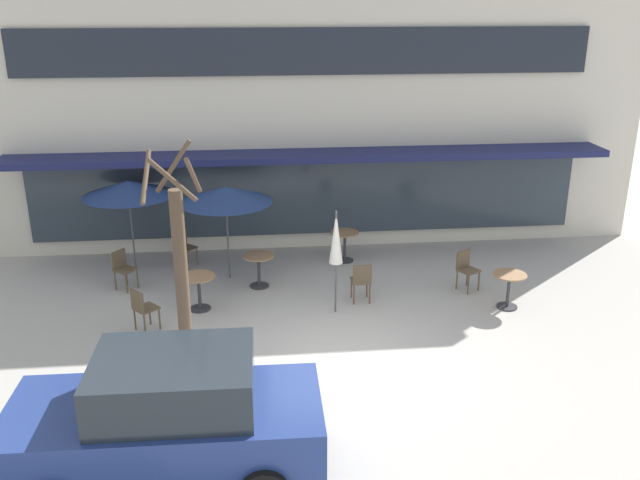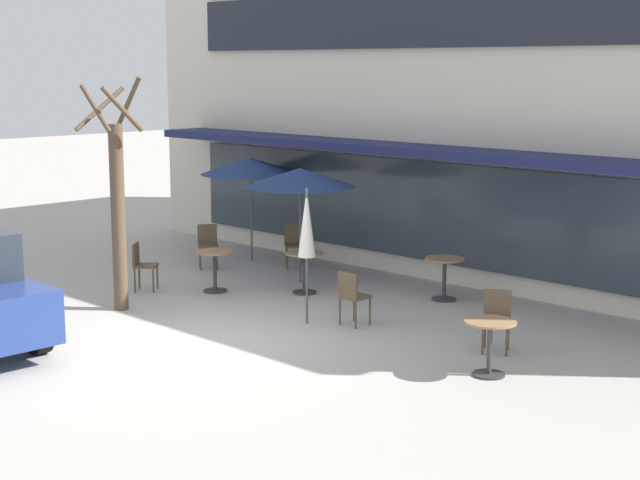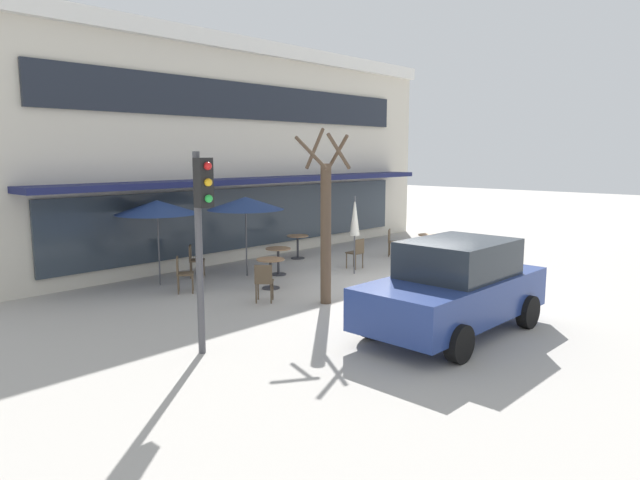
# 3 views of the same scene
# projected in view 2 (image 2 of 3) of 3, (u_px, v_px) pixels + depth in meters

# --- Properties ---
(ground_plane) EXTENTS (80.00, 80.00, 0.00)m
(ground_plane) POSITION_uv_depth(u_px,v_px,m) (199.00, 346.00, 14.49)
(ground_plane) COLOR #ADA8A0
(building_facade) EXTENTS (17.31, 9.10, 6.90)m
(building_facade) POSITION_uv_depth(u_px,v_px,m) (564.00, 96.00, 20.87)
(building_facade) COLOR beige
(building_facade) RESTS_ON ground
(cafe_table_near_wall) EXTENTS (0.70, 0.70, 0.76)m
(cafe_table_near_wall) POSITION_uv_depth(u_px,v_px,m) (444.00, 272.00, 17.26)
(cafe_table_near_wall) COLOR #333338
(cafe_table_near_wall) RESTS_ON ground
(cafe_table_streetside) EXTENTS (0.70, 0.70, 0.76)m
(cafe_table_streetside) POSITION_uv_depth(u_px,v_px,m) (490.00, 338.00, 13.05)
(cafe_table_streetside) COLOR #333338
(cafe_table_streetside) RESTS_ON ground
(cafe_table_by_tree) EXTENTS (0.70, 0.70, 0.76)m
(cafe_table_by_tree) POSITION_uv_depth(u_px,v_px,m) (304.00, 265.00, 17.78)
(cafe_table_by_tree) COLOR #333338
(cafe_table_by_tree) RESTS_ON ground
(cafe_table_mid_patio) EXTENTS (0.70, 0.70, 0.76)m
(cafe_table_mid_patio) POSITION_uv_depth(u_px,v_px,m) (215.00, 264.00, 17.91)
(cafe_table_mid_patio) COLOR #333338
(cafe_table_mid_patio) RESTS_ON ground
(patio_umbrella_green_folded) EXTENTS (2.10, 2.10, 2.20)m
(patio_umbrella_green_folded) POSITION_uv_depth(u_px,v_px,m) (251.00, 166.00, 20.48)
(patio_umbrella_green_folded) COLOR #4C4C51
(patio_umbrella_green_folded) RESTS_ON ground
(patio_umbrella_cream_folded) EXTENTS (0.28, 0.28, 2.20)m
(patio_umbrella_cream_folded) POSITION_uv_depth(u_px,v_px,m) (307.00, 224.00, 15.48)
(patio_umbrella_cream_folded) COLOR #4C4C51
(patio_umbrella_cream_folded) RESTS_ON ground
(patio_umbrella_corner_open) EXTENTS (2.10, 2.10, 2.20)m
(patio_umbrella_corner_open) POSITION_uv_depth(u_px,v_px,m) (300.00, 177.00, 18.37)
(patio_umbrella_corner_open) COLOR #4C4C51
(patio_umbrella_corner_open) RESTS_ON ground
(cafe_chair_0) EXTENTS (0.56, 0.56, 0.89)m
(cafe_chair_0) POSITION_uv_depth(u_px,v_px,m) (142.00, 263.00, 17.98)
(cafe_chair_0) COLOR brown
(cafe_chair_0) RESTS_ON ground
(cafe_chair_1) EXTENTS (0.40, 0.40, 0.89)m
(cafe_chair_1) POSITION_uv_depth(u_px,v_px,m) (352.00, 294.00, 15.54)
(cafe_chair_1) COLOR brown
(cafe_chair_1) RESTS_ON ground
(cafe_chair_2) EXTENTS (0.56, 0.56, 0.89)m
(cafe_chair_2) POSITION_uv_depth(u_px,v_px,m) (208.00, 243.00, 20.01)
(cafe_chair_2) COLOR brown
(cafe_chair_2) RESTS_ON ground
(cafe_chair_3) EXTENTS (0.56, 0.56, 0.89)m
(cafe_chair_3) POSITION_uv_depth(u_px,v_px,m) (294.00, 242.00, 20.04)
(cafe_chair_3) COLOR brown
(cafe_chair_3) RESTS_ON ground
(cafe_chair_4) EXTENTS (0.55, 0.55, 0.89)m
(cafe_chair_4) POSITION_uv_depth(u_px,v_px,m) (497.00, 316.00, 14.18)
(cafe_chair_4) COLOR brown
(cafe_chair_4) RESTS_ON ground
(street_tree) EXTENTS (0.95, 0.97, 3.94)m
(street_tree) POSITION_uv_depth(u_px,v_px,m) (117.00, 204.00, 16.38)
(street_tree) COLOR brown
(street_tree) RESTS_ON ground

